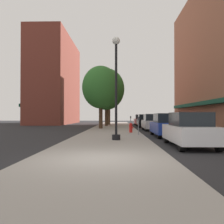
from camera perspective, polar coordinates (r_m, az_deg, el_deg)
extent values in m
plane|color=#232326|center=(26.12, 9.01, -4.13)|extent=(90.00, 90.00, 0.00)
cube|color=gray|center=(26.89, 0.23, -3.91)|extent=(4.80, 50.00, 0.12)
cube|color=#144C38|center=(31.87, 21.81, 2.10)|extent=(0.90, 34.00, 0.50)
cube|color=brown|center=(46.75, -12.97, 6.90)|extent=(6.00, 18.00, 15.55)
cube|color=#144C38|center=(47.30, -16.92, 1.14)|extent=(0.90, 15.30, 0.50)
cylinder|color=black|center=(13.97, 0.97, -5.91)|extent=(0.48, 0.48, 0.30)
cylinder|color=black|center=(14.00, 0.97, 5.37)|extent=(0.14, 0.14, 5.20)
sphere|color=silver|center=(14.56, 0.97, 16.31)|extent=(0.44, 0.44, 0.44)
cylinder|color=red|center=(20.02, 4.42, -3.91)|extent=(0.26, 0.26, 0.62)
sphere|color=red|center=(20.01, 4.42, -2.88)|extent=(0.24, 0.24, 0.24)
cylinder|color=red|center=(20.03, 4.82, -3.65)|extent=(0.12, 0.10, 0.10)
cylinder|color=slate|center=(17.82, 6.20, -3.60)|extent=(0.06, 0.06, 1.05)
cube|color=#33383D|center=(17.80, 6.19, -1.49)|extent=(0.14, 0.09, 0.26)
cylinder|color=slate|center=(29.04, 4.38, -2.53)|extent=(0.06, 0.06, 1.05)
cube|color=#33383D|center=(29.03, 4.38, -1.23)|extent=(0.14, 0.09, 0.26)
cylinder|color=#422D1E|center=(26.31, -2.65, -0.64)|extent=(0.40, 0.40, 2.94)
ellipsoid|color=#2D6B28|center=(26.48, -2.64, 5.81)|extent=(4.01, 4.01, 4.61)
cylinder|color=#4C3823|center=(37.06, -0.72, -0.20)|extent=(0.40, 0.40, 3.59)
ellipsoid|color=#387F33|center=(37.26, -0.72, 5.15)|extent=(4.47, 4.47, 5.14)
cylinder|color=#422D1E|center=(32.51, -1.34, -0.53)|extent=(0.40, 0.40, 3.11)
ellipsoid|color=#2D6B28|center=(32.70, -1.34, 5.37)|extent=(4.83, 4.83, 5.56)
cylinder|color=black|center=(13.75, 12.56, -5.76)|extent=(0.22, 0.64, 0.64)
cylinder|color=black|center=(14.13, 18.81, -5.61)|extent=(0.22, 0.64, 0.64)
cylinder|color=black|center=(10.65, 15.89, -7.21)|extent=(0.22, 0.64, 0.64)
cylinder|color=black|center=(11.13, 23.75, -6.89)|extent=(0.22, 0.64, 0.64)
cube|color=silver|center=(12.36, 17.55, -4.82)|extent=(1.80, 4.30, 0.76)
cube|color=black|center=(12.19, 17.73, -1.58)|extent=(1.56, 2.20, 0.64)
cylinder|color=black|center=(19.29, 9.35, -4.35)|extent=(0.22, 0.64, 0.64)
cylinder|color=black|center=(19.57, 13.89, -4.28)|extent=(0.22, 0.64, 0.64)
cylinder|color=black|center=(16.14, 10.90, -5.04)|extent=(0.22, 0.64, 0.64)
cylinder|color=black|center=(16.46, 16.29, -4.93)|extent=(0.22, 0.64, 0.64)
cube|color=#1E389E|center=(17.83, 12.54, -3.60)|extent=(1.80, 4.30, 0.76)
cube|color=black|center=(17.66, 12.62, -1.35)|extent=(1.56, 2.20, 0.64)
cylinder|color=black|center=(26.35, 7.23, -3.40)|extent=(0.22, 0.64, 0.64)
cylinder|color=black|center=(26.55, 10.59, -3.38)|extent=(0.22, 0.64, 0.64)
cylinder|color=black|center=(23.17, 8.02, -3.76)|extent=(0.22, 0.64, 0.64)
cylinder|color=black|center=(23.40, 11.83, -3.72)|extent=(0.22, 0.64, 0.64)
cube|color=#B2B2BA|center=(24.84, 9.39, -2.82)|extent=(1.80, 4.30, 0.76)
cube|color=black|center=(24.68, 9.43, -1.20)|extent=(1.56, 2.20, 0.64)
cylinder|color=black|center=(33.48, 6.00, -2.85)|extent=(0.22, 0.64, 0.64)
cylinder|color=black|center=(33.64, 8.66, -2.84)|extent=(0.22, 0.64, 0.64)
cylinder|color=black|center=(30.29, 6.48, -3.07)|extent=(0.22, 0.64, 0.64)
cylinder|color=black|center=(30.47, 9.41, -3.05)|extent=(0.22, 0.64, 0.64)
cube|color=black|center=(31.95, 7.62, -2.37)|extent=(1.80, 4.30, 0.76)
cube|color=black|center=(31.79, 7.65, -1.12)|extent=(1.56, 2.20, 0.64)
cylinder|color=black|center=(39.35, 5.33, -2.55)|extent=(0.22, 0.64, 0.64)
cylinder|color=black|center=(39.49, 7.59, -2.54)|extent=(0.22, 0.64, 0.64)
cylinder|color=black|center=(36.16, 5.67, -2.70)|extent=(0.22, 0.64, 0.64)
cylinder|color=black|center=(36.31, 8.13, -2.69)|extent=(0.22, 0.64, 0.64)
cube|color=red|center=(37.81, 6.67, -2.13)|extent=(1.80, 4.30, 0.76)
cube|color=black|center=(37.65, 6.69, -1.07)|extent=(1.56, 2.20, 0.64)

